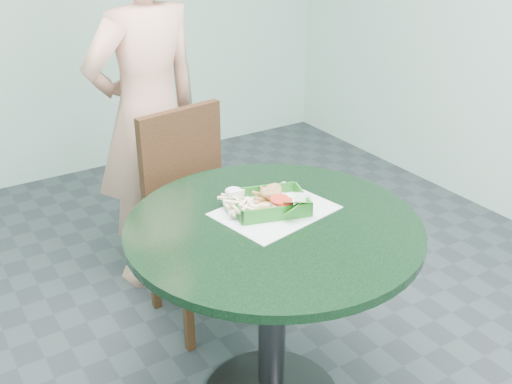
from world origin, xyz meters
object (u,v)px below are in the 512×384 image
cafe_table (273,272)px  food_basket (270,211)px  sauce_ramekin (233,204)px  diner_person (147,99)px  dining_chair (194,203)px  crab_sandwich (270,200)px

cafe_table → food_basket: (0.04, 0.08, 0.19)m
cafe_table → sauce_ramekin: bearing=118.2°
sauce_ramekin → cafe_table: bearing=-61.8°
diner_person → cafe_table: bearing=77.3°
cafe_table → diner_person: 1.09m
cafe_table → diner_person: (0.01, 1.04, 0.33)m
food_basket → dining_chair: bearing=89.3°
cafe_table → food_basket: bearing=64.1°
dining_chair → sauce_ramekin: dining_chair is taller
dining_chair → sauce_ramekin: bearing=-111.1°
dining_chair → sauce_ramekin: size_ratio=16.57×
cafe_table → diner_person: bearing=89.3°
cafe_table → dining_chair: dining_chair is taller
food_basket → crab_sandwich: (0.01, 0.01, 0.03)m
dining_chair → food_basket: 0.65m
dining_chair → crab_sandwich: 0.65m
sauce_ramekin → diner_person: bearing=84.5°
diner_person → crab_sandwich: size_ratio=15.16×
crab_sandwich → sauce_ramekin: (-0.12, 0.04, -0.00)m
food_basket → sauce_ramekin: bearing=153.3°
diner_person → sauce_ramekin: size_ratio=32.54×
food_basket → crab_sandwich: crab_sandwich is taller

